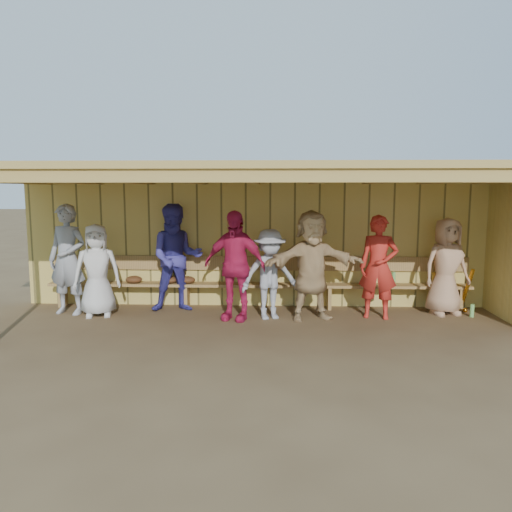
% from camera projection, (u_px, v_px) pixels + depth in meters
% --- Properties ---
extents(ground, '(90.00, 90.00, 0.00)m').
position_uv_depth(ground, '(255.00, 323.00, 8.03)').
color(ground, brown).
rests_on(ground, ground).
extents(player_a, '(0.77, 0.59, 1.90)m').
position_uv_depth(player_a, '(68.00, 259.00, 8.55)').
color(player_a, '#94979D').
rests_on(player_a, ground).
extents(player_b, '(0.87, 0.68, 1.57)m').
position_uv_depth(player_b, '(97.00, 270.00, 8.42)').
color(player_b, silver).
rests_on(player_b, ground).
extents(player_c, '(1.04, 0.89, 1.90)m').
position_uv_depth(player_c, '(177.00, 258.00, 8.76)').
color(player_c, '#3C389A').
rests_on(player_c, ground).
extents(player_d, '(1.14, 0.74, 1.81)m').
position_uv_depth(player_d, '(234.00, 265.00, 8.18)').
color(player_d, '#C92050').
rests_on(player_d, ground).
extents(player_e, '(1.09, 0.84, 1.50)m').
position_uv_depth(player_e, '(270.00, 274.00, 8.24)').
color(player_e, '#999BA2').
rests_on(player_e, ground).
extents(player_f, '(1.76, 0.94, 1.81)m').
position_uv_depth(player_f, '(312.00, 265.00, 8.20)').
color(player_f, tan).
rests_on(player_f, ground).
extents(player_g, '(0.71, 0.55, 1.73)m').
position_uv_depth(player_g, '(378.00, 267.00, 8.28)').
color(player_g, red).
rests_on(player_g, ground).
extents(player_h, '(0.92, 0.72, 1.67)m').
position_uv_depth(player_h, '(446.00, 267.00, 8.52)').
color(player_h, tan).
rests_on(player_h, ground).
extents(dugout_structure, '(8.80, 3.20, 2.50)m').
position_uv_depth(dugout_structure, '(280.00, 216.00, 8.47)').
color(dugout_structure, '#D2B859').
rests_on(dugout_structure, ground).
extents(bench, '(7.60, 0.34, 0.93)m').
position_uv_depth(bench, '(258.00, 279.00, 9.06)').
color(bench, '#A68147').
rests_on(bench, ground).
extents(dugout_equipment, '(6.11, 0.62, 0.80)m').
position_uv_depth(dugout_equipment, '(219.00, 282.00, 8.97)').
color(dugout_equipment, orange).
rests_on(dugout_equipment, ground).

